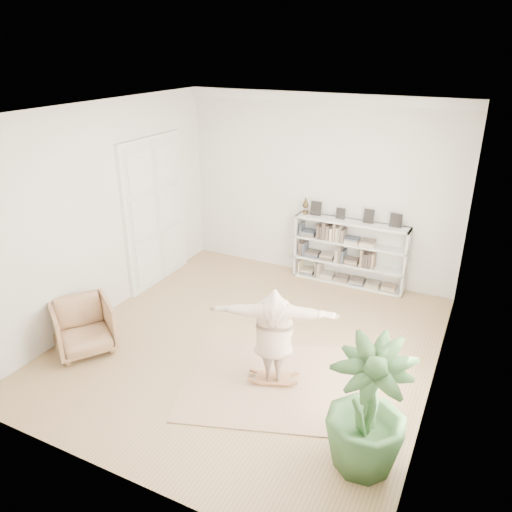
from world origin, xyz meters
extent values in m
plane|color=olive|center=(0.00, 0.00, 0.00)|extent=(6.00, 6.00, 0.00)
plane|color=silver|center=(0.00, 3.00, 1.80)|extent=(5.50, 0.00, 5.50)
plane|color=silver|center=(0.00, -3.00, 1.80)|extent=(5.50, 0.00, 5.50)
plane|color=silver|center=(-2.75, 0.00, 1.80)|extent=(0.00, 6.00, 6.00)
plane|color=silver|center=(2.75, 0.00, 1.80)|extent=(0.00, 6.00, 6.00)
plane|color=white|center=(0.00, 0.00, 3.60)|extent=(6.00, 6.00, 0.00)
cube|color=white|center=(0.00, 2.94, 3.51)|extent=(5.50, 0.12, 0.18)
cube|color=white|center=(-2.71, 1.30, 1.40)|extent=(0.08, 1.78, 2.92)
cube|color=silver|center=(-2.69, 0.90, 1.40)|extent=(0.06, 0.78, 2.80)
cube|color=silver|center=(-2.69, 1.70, 1.40)|extent=(0.06, 0.78, 2.80)
cube|color=silver|center=(-0.33, 2.81, 0.65)|extent=(0.04, 0.35, 1.30)
cube|color=silver|center=(1.83, 2.81, 0.65)|extent=(0.04, 0.35, 1.30)
cube|color=silver|center=(0.75, 2.96, 0.65)|extent=(2.20, 0.04, 1.30)
cube|color=silver|center=(0.75, 2.81, 0.02)|extent=(2.20, 0.35, 0.04)
cube|color=silver|center=(0.75, 2.81, 0.43)|extent=(2.20, 0.35, 0.04)
cube|color=silver|center=(0.75, 2.81, 0.86)|extent=(2.20, 0.35, 0.04)
cube|color=silver|center=(0.75, 2.81, 1.28)|extent=(2.20, 0.35, 0.04)
cube|color=black|center=(0.00, 2.85, 1.42)|extent=(0.18, 0.07, 0.24)
cube|color=black|center=(0.50, 2.85, 1.42)|extent=(0.18, 0.07, 0.24)
cube|color=black|center=(1.05, 2.85, 1.42)|extent=(0.18, 0.07, 0.24)
cube|color=black|center=(1.55, 2.85, 1.42)|extent=(0.18, 0.07, 0.24)
imported|color=tan|center=(-2.24, -1.27, 0.40)|extent=(1.21, 1.20, 0.80)
cube|color=tan|center=(0.74, -0.73, 0.01)|extent=(3.01, 2.70, 0.02)
cube|color=brown|center=(0.74, -0.73, 0.07)|extent=(0.55, 0.43, 0.03)
cube|color=brown|center=(0.74, -0.73, 0.04)|extent=(0.33, 0.15, 0.04)
cube|color=brown|center=(0.74, -0.73, 0.04)|extent=(0.33, 0.15, 0.04)
cube|color=brown|center=(0.74, -0.73, 0.07)|extent=(0.19, 0.11, 0.10)
cube|color=brown|center=(0.74, -0.73, 0.07)|extent=(0.19, 0.11, 0.10)
imported|color=beige|center=(0.74, -0.73, 0.82)|extent=(1.78, 1.00, 1.40)
imported|color=#2E5128|center=(2.26, -1.64, 0.81)|extent=(1.04, 1.04, 1.61)
camera|label=1|loc=(3.08, -6.02, 4.43)|focal=35.00mm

